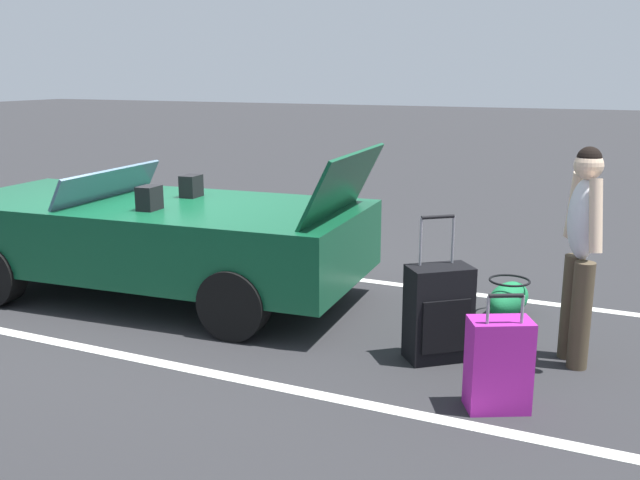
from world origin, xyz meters
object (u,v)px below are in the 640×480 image
Objects in this scene: suitcase_large_black at (438,313)px; traveler_person at (582,244)px; convertible_car at (138,235)px; suitcase_medium_bright at (498,365)px; duffel_bag at (508,299)px.

traveler_person reaches higher than suitcase_large_black.
traveler_person is at bearing 175.05° from convertible_car.
traveler_person reaches higher than convertible_car.
traveler_person is (-0.96, -0.36, 0.56)m from suitcase_large_black.
convertible_car is at bearing 46.95° from suitcase_medium_bright.
suitcase_medium_bright is 1.25m from traveler_person.
duffel_bag is at bearing -170.78° from convertible_car.
convertible_car is 3.21m from suitcase_large_black.
convertible_car is 5.25× the size of suitcase_medium_bright.
convertible_car reaches higher than suitcase_large_black.
suitcase_large_black is 1.17m from traveler_person.
duffel_bag is at bearing 126.25° from suitcase_large_black.
convertible_car is 2.60× the size of traveler_person.
suitcase_medium_bright is 1.93m from duffel_bag.
traveler_person is (-0.64, 0.89, 0.77)m from duffel_bag.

